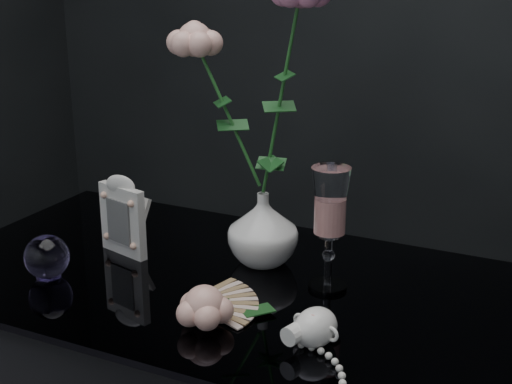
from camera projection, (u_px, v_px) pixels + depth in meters
The scene contains 8 objects.
vase at pixel (263, 229), 1.28m from camera, with size 0.13×0.13×0.13m, color white.
wine_glass at pixel (329, 229), 1.17m from camera, with size 0.07×0.07×0.21m, color white, non-canonical shape.
picture_frame at pixel (122, 215), 1.32m from camera, with size 0.11×0.09×0.15m, color silver, non-canonical shape.
paperweight at pixel (47, 257), 1.23m from camera, with size 0.08×0.08×0.08m, color #A188DD, non-canonical shape.
paper_fan at pixel (197, 303), 1.13m from camera, with size 0.20×0.15×0.02m, color beige, non-canonical shape.
loose_rose at pixel (204, 306), 1.07m from camera, with size 0.15×0.19×0.07m, color #ECA998, non-canonical shape.
pearl_jar at pixel (316, 326), 1.02m from camera, with size 0.20×0.21×0.06m, color white, non-canonical shape.
roses at pixel (253, 85), 1.21m from camera, with size 0.27×0.11×0.43m.
Camera 1 is at (0.55, -0.94, 1.29)m, focal length 50.00 mm.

